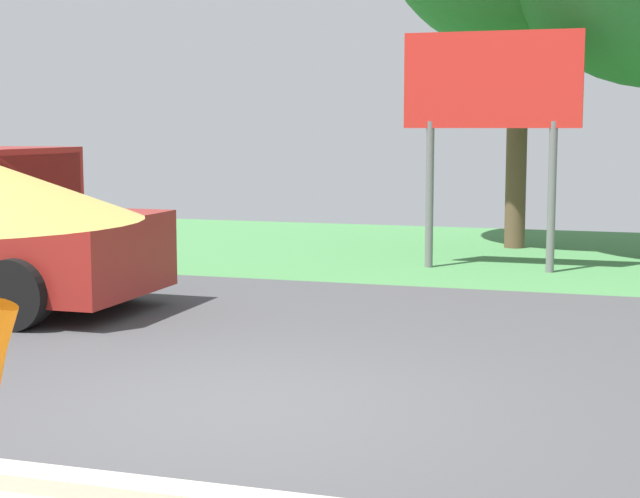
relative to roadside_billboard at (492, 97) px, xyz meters
The scene contains 2 objects.
ground_plane 5.63m from the roadside_billboard, 100.14° to the right, with size 40.00×22.00×0.20m.
roadside_billboard is the anchor object (origin of this frame).
Camera 1 is at (2.88, -6.93, 2.12)m, focal length 55.93 mm.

